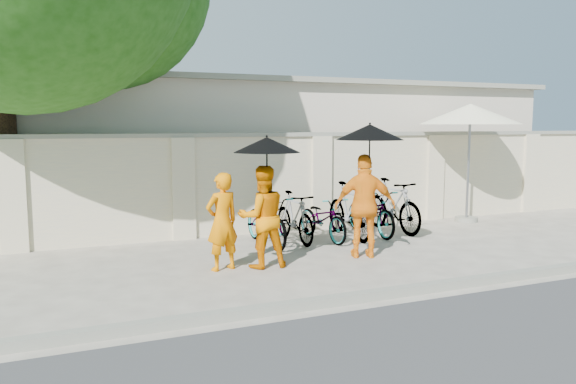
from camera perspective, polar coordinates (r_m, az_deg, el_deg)
name	(u,v)px	position (r m, az deg, el deg)	size (l,w,h in m)	color
ground	(293,271)	(8.74, 0.51, -8.05)	(80.00, 80.00, 0.00)	#B0A796
kerb	(347,299)	(7.26, 6.01, -10.73)	(40.00, 0.16, 0.12)	gray
compound_wall	(276,184)	(11.85, -1.27, 0.82)	(20.00, 0.30, 2.00)	beige
building_behind	(258,148)	(15.70, -3.07, 4.50)	(14.00, 6.00, 3.20)	beige
monk_left	(222,222)	(8.72, -6.71, -3.01)	(0.55, 0.36, 1.52)	orange
monk_center	(262,217)	(8.83, -2.62, -2.54)	(0.79, 0.61, 1.62)	orange
parasol_center	(267,145)	(8.66, -2.17, 4.81)	(1.03, 1.03, 1.14)	black
monk_right	(365,206)	(9.56, 7.83, -1.43)	(1.03, 0.43, 1.76)	orange
parasol_right	(370,132)	(9.40, 8.31, 6.04)	(1.13, 1.13, 1.26)	black
patio_umbrella	(470,115)	(13.56, 18.02, 7.41)	(2.93, 2.93, 2.72)	gray
bike_0	(267,220)	(10.52, -2.18, -2.90)	(0.62, 1.77, 0.93)	gray
bike_1	(295,217)	(10.75, 0.67, -2.57)	(0.46, 1.62, 0.97)	gray
bike_2	(323,218)	(10.96, 3.56, -2.70)	(0.57, 1.63, 0.86)	gray
bike_3	(349,210)	(11.21, 6.22, -1.86)	(0.52, 1.84, 1.11)	gray
bike_4	(371,212)	(11.61, 8.44, -2.03)	(0.62, 1.78, 0.93)	gray
bike_5	(393,206)	(11.97, 10.61, -1.36)	(0.53, 1.86, 1.12)	gray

